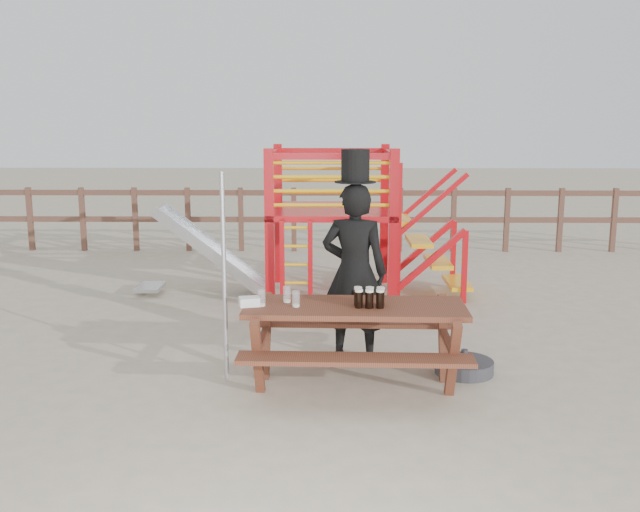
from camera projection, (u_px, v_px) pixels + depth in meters
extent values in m
plane|color=#BBAA91|center=(310.00, 388.00, 6.64)|extent=(60.00, 60.00, 0.00)
cube|color=brown|center=(320.00, 193.00, 13.31)|extent=(15.00, 0.06, 0.10)
cube|color=brown|center=(320.00, 220.00, 13.40)|extent=(15.00, 0.06, 0.10)
cube|color=brown|center=(30.00, 219.00, 13.48)|extent=(0.09, 0.09, 1.20)
cube|color=brown|center=(83.00, 219.00, 13.46)|extent=(0.09, 0.09, 1.20)
cube|color=brown|center=(135.00, 219.00, 13.45)|extent=(0.09, 0.09, 1.20)
cube|color=brown|center=(188.00, 219.00, 13.44)|extent=(0.09, 0.09, 1.20)
cube|color=brown|center=(241.00, 219.00, 13.42)|extent=(0.09, 0.09, 1.20)
cube|color=brown|center=(294.00, 220.00, 13.41)|extent=(0.09, 0.09, 1.20)
cube|color=brown|center=(347.00, 220.00, 13.39)|extent=(0.09, 0.09, 1.20)
cube|color=brown|center=(400.00, 220.00, 13.38)|extent=(0.09, 0.09, 1.20)
cube|color=brown|center=(453.00, 220.00, 13.37)|extent=(0.09, 0.09, 1.20)
cube|color=brown|center=(507.00, 220.00, 13.35)|extent=(0.09, 0.09, 1.20)
cube|color=brown|center=(560.00, 220.00, 13.34)|extent=(0.09, 0.09, 1.20)
cube|color=brown|center=(614.00, 220.00, 13.32)|extent=(0.09, 0.09, 1.20)
cube|color=red|center=(270.00, 230.00, 9.20)|extent=(0.12, 0.12, 2.10)
cube|color=red|center=(393.00, 231.00, 9.18)|extent=(0.12, 0.12, 2.10)
cube|color=red|center=(278.00, 214.00, 10.77)|extent=(0.12, 0.12, 2.10)
cube|color=red|center=(384.00, 214.00, 10.75)|extent=(0.12, 0.12, 2.10)
cube|color=red|center=(331.00, 211.00, 9.95)|extent=(1.72, 1.72, 0.08)
cube|color=red|center=(332.00, 156.00, 9.01)|extent=(1.60, 0.08, 0.08)
cube|color=red|center=(331.00, 151.00, 10.58)|extent=(1.60, 0.08, 0.08)
cube|color=red|center=(273.00, 153.00, 9.81)|extent=(0.08, 1.60, 0.08)
cube|color=red|center=(390.00, 153.00, 9.78)|extent=(0.08, 1.60, 0.08)
cylinder|color=yellow|center=(331.00, 205.00, 9.13)|extent=(1.50, 0.05, 0.05)
cylinder|color=yellow|center=(331.00, 192.00, 10.70)|extent=(1.50, 0.05, 0.05)
cylinder|color=yellow|center=(332.00, 191.00, 9.09)|extent=(1.50, 0.05, 0.05)
cylinder|color=yellow|center=(331.00, 180.00, 10.66)|extent=(1.50, 0.05, 0.05)
cylinder|color=yellow|center=(332.00, 177.00, 9.06)|extent=(1.50, 0.05, 0.05)
cylinder|color=yellow|center=(331.00, 168.00, 10.63)|extent=(1.50, 0.05, 0.05)
cylinder|color=yellow|center=(332.00, 163.00, 9.02)|extent=(1.50, 0.05, 0.05)
cylinder|color=yellow|center=(331.00, 156.00, 10.60)|extent=(1.50, 0.05, 0.05)
cube|color=red|center=(282.00, 267.00, 9.14)|extent=(0.06, 0.06, 1.20)
cube|color=red|center=(310.00, 267.00, 9.13)|extent=(0.06, 0.06, 1.20)
cylinder|color=yellow|center=(296.00, 301.00, 9.22)|extent=(0.36, 0.04, 0.04)
cylinder|color=yellow|center=(296.00, 283.00, 9.17)|extent=(0.36, 0.04, 0.04)
cylinder|color=yellow|center=(296.00, 265.00, 9.13)|extent=(0.36, 0.04, 0.04)
cylinder|color=yellow|center=(296.00, 246.00, 9.08)|extent=(0.36, 0.04, 0.04)
cylinder|color=yellow|center=(296.00, 228.00, 9.04)|extent=(0.36, 0.04, 0.04)
cube|color=yellow|center=(399.00, 220.00, 9.96)|extent=(0.30, 0.90, 0.06)
cube|color=yellow|center=(419.00, 241.00, 10.01)|extent=(0.30, 0.90, 0.06)
cube|color=yellow|center=(438.00, 262.00, 10.06)|extent=(0.30, 0.90, 0.06)
cube|color=yellow|center=(457.00, 283.00, 10.12)|extent=(0.30, 0.90, 0.06)
cube|color=red|center=(431.00, 260.00, 9.60)|extent=(0.95, 0.08, 0.86)
cube|color=red|center=(423.00, 248.00, 10.48)|extent=(0.95, 0.08, 0.86)
cube|color=silver|center=(211.00, 252.00, 10.08)|extent=(1.53, 0.55, 1.21)
cube|color=silver|center=(208.00, 252.00, 9.81)|extent=(1.58, 0.04, 1.28)
cube|color=silver|center=(214.00, 245.00, 10.34)|extent=(1.58, 0.04, 1.28)
cube|color=silver|center=(150.00, 287.00, 10.19)|extent=(0.35, 0.55, 0.05)
cube|color=brown|center=(355.00, 308.00, 6.55)|extent=(2.05, 0.81, 0.05)
cube|color=brown|center=(355.00, 359.00, 6.06)|extent=(2.04, 0.34, 0.04)
cube|color=brown|center=(354.00, 323.00, 7.15)|extent=(2.04, 0.34, 0.04)
cube|color=brown|center=(262.00, 348.00, 6.66)|extent=(0.11, 1.22, 0.73)
cube|color=brown|center=(448.00, 350.00, 6.59)|extent=(0.11, 1.22, 0.73)
imported|color=black|center=(354.00, 272.00, 7.29)|extent=(0.74, 0.55, 1.84)
cube|color=#0D8F3A|center=(357.00, 249.00, 7.39)|extent=(0.08, 0.03, 0.43)
cylinder|color=black|center=(355.00, 182.00, 7.12)|extent=(0.42, 0.42, 0.01)
cylinder|color=black|center=(355.00, 165.00, 7.09)|extent=(0.28, 0.28, 0.32)
cube|color=white|center=(357.00, 153.00, 7.20)|extent=(0.15, 0.03, 0.04)
cylinder|color=#B2B2B7|center=(224.00, 279.00, 6.66)|extent=(0.04, 0.04, 2.00)
cylinder|color=#313136|center=(464.00, 367.00, 7.02)|extent=(0.58, 0.58, 0.13)
cylinder|color=#313136|center=(464.00, 355.00, 7.00)|extent=(0.07, 0.07, 0.11)
cube|color=white|center=(249.00, 302.00, 6.51)|extent=(0.21, 0.18, 0.08)
cylinder|color=black|center=(359.00, 300.00, 6.44)|extent=(0.07, 0.07, 0.15)
cylinder|color=beige|center=(359.00, 290.00, 6.42)|extent=(0.07, 0.07, 0.02)
cylinder|color=black|center=(369.00, 300.00, 6.42)|extent=(0.07, 0.07, 0.15)
cylinder|color=beige|center=(369.00, 291.00, 6.41)|extent=(0.07, 0.07, 0.02)
cylinder|color=black|center=(380.00, 300.00, 6.43)|extent=(0.07, 0.07, 0.15)
cylinder|color=beige|center=(380.00, 291.00, 6.41)|extent=(0.07, 0.07, 0.02)
cylinder|color=black|center=(358.00, 297.00, 6.53)|extent=(0.07, 0.07, 0.15)
cylinder|color=beige|center=(358.00, 288.00, 6.51)|extent=(0.07, 0.07, 0.02)
cylinder|color=black|center=(370.00, 297.00, 6.52)|extent=(0.07, 0.07, 0.15)
cylinder|color=beige|center=(370.00, 288.00, 6.51)|extent=(0.07, 0.07, 0.02)
cylinder|color=black|center=(381.00, 297.00, 6.52)|extent=(0.07, 0.07, 0.15)
cylinder|color=beige|center=(381.00, 288.00, 6.50)|extent=(0.07, 0.07, 0.02)
cylinder|color=silver|center=(296.00, 299.00, 6.47)|extent=(0.07, 0.07, 0.15)
cylinder|color=beige|center=(296.00, 306.00, 6.48)|extent=(0.06, 0.06, 0.02)
cylinder|color=silver|center=(262.00, 298.00, 6.50)|extent=(0.07, 0.07, 0.15)
cylinder|color=beige|center=(262.00, 305.00, 6.51)|extent=(0.06, 0.06, 0.02)
cylinder|color=silver|center=(287.00, 294.00, 6.63)|extent=(0.07, 0.07, 0.15)
cylinder|color=beige|center=(287.00, 301.00, 6.65)|extent=(0.06, 0.06, 0.02)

